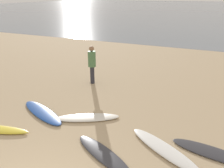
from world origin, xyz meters
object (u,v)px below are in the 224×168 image
at_px(surfboard_2, 42,112).
at_px(surfboard_5, 164,149).
at_px(surfboard_3, 87,118).
at_px(surfboard_4, 103,154).
at_px(surfboard_6, 212,152).
at_px(person_0, 92,62).

distance_m(surfboard_2, surfboard_5, 4.32).
distance_m(surfboard_3, surfboard_4, 1.99).
bearing_deg(surfboard_2, surfboard_5, 19.26).
distance_m(surfboard_3, surfboard_6, 3.88).
bearing_deg(surfboard_6, person_0, 157.60).
height_order(surfboard_3, surfboard_6, surfboard_3).
bearing_deg(surfboard_3, surfboard_2, 162.75).
bearing_deg(surfboard_4, person_0, 148.20).
height_order(surfboard_6, person_0, person_0).
distance_m(surfboard_3, person_0, 3.45).
xyz_separation_m(surfboard_2, surfboard_5, (4.30, -0.34, 0.00)).
height_order(surfboard_2, surfboard_6, surfboard_2).
relative_size(surfboard_2, surfboard_3, 1.10).
distance_m(surfboard_2, person_0, 3.45).
bearing_deg(surfboard_6, surfboard_3, -174.67).
height_order(surfboard_2, surfboard_4, surfboard_2).
relative_size(surfboard_3, person_0, 1.24).
height_order(surfboard_2, surfboard_5, surfboard_5).
xyz_separation_m(surfboard_2, surfboard_4, (2.92, -1.17, -0.00)).
relative_size(surfboard_3, surfboard_6, 1.02).
distance_m(surfboard_3, surfboard_5, 2.79).
distance_m(surfboard_2, surfboard_3, 1.62).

